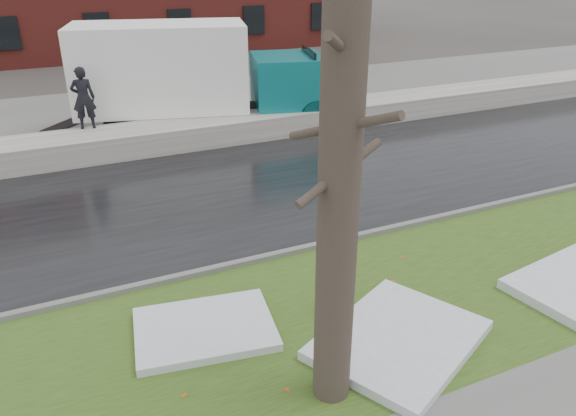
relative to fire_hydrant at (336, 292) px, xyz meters
name	(u,v)px	position (x,y,z in m)	size (l,w,h in m)	color
ground	(301,282)	(-0.10, 1.12, -0.44)	(120.00, 120.00, 0.00)	#47423D
verge	(334,318)	(-0.10, -0.13, -0.42)	(60.00, 4.50, 0.04)	#2A4617
road	(223,194)	(-0.10, 5.62, -0.42)	(60.00, 7.00, 0.03)	black
parking_lot	(150,112)	(-0.10, 14.12, -0.42)	(60.00, 9.00, 0.03)	slate
curb	(279,255)	(-0.10, 2.12, -0.37)	(60.00, 0.15, 0.14)	slate
snowbank	(179,135)	(-0.10, 9.82, -0.06)	(60.00, 1.60, 0.75)	beige
fire_hydrant	(336,292)	(0.00, 0.00, 0.00)	(0.36, 0.32, 0.74)	#ADB0B5
tree	(340,178)	(-0.98, -1.63, 2.83)	(1.31, 1.52, 6.40)	brown
box_truck	(196,75)	(0.99, 11.34, 1.42)	(10.60, 4.62, 3.51)	black
worker	(83,98)	(-2.70, 10.42, 1.23)	(0.67, 0.44, 1.84)	black
snow_patch_near	(399,340)	(0.48, -1.18, -0.32)	(2.60, 2.00, 0.16)	silver
snow_patch_far	(205,329)	(-2.20, 0.37, -0.33)	(2.20, 1.60, 0.14)	silver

